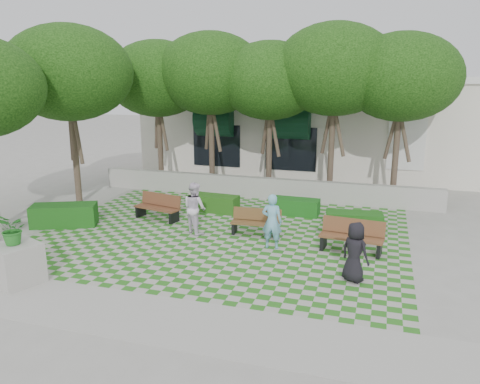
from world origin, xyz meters
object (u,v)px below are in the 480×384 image
(bench_west, at_px, (158,207))
(planter_front, at_px, (16,255))
(bench_east, at_px, (352,237))
(bench_mid, at_px, (256,222))
(hedge_midright, at_px, (296,207))
(person_white, at_px, (195,208))
(person_dark, at_px, (355,252))
(person_blue, at_px, (272,221))
(hedge_west, at_px, (64,215))
(hedge_east, at_px, (354,222))
(hedge_midleft, at_px, (215,203))

(bench_west, distance_m, planter_front, 6.15)
(bench_east, distance_m, bench_mid, 3.25)
(hedge_midright, relative_size, person_white, 1.02)
(person_dark, bearing_deg, bench_mid, -8.68)
(hedge_midright, distance_m, person_blue, 3.84)
(bench_mid, height_order, hedge_west, bench_mid)
(bench_east, relative_size, hedge_west, 0.88)
(person_white, bearing_deg, hedge_west, 39.30)
(bench_east, distance_m, planter_front, 9.33)
(bench_west, xyz_separation_m, hedge_east, (7.04, 0.72, -0.12))
(person_blue, bearing_deg, person_white, -13.13)
(person_blue, relative_size, person_white, 0.99)
(hedge_west, xyz_separation_m, person_dark, (10.14, -1.70, 0.41))
(hedge_midright, xyz_separation_m, hedge_west, (-7.58, -3.80, 0.07))
(bench_mid, xyz_separation_m, hedge_east, (3.11, 1.32, -0.09))
(hedge_midright, height_order, hedge_midleft, hedge_midleft)
(hedge_east, relative_size, person_blue, 1.10)
(bench_east, bearing_deg, bench_west, 176.42)
(hedge_west, bearing_deg, person_blue, 0.01)
(hedge_east, distance_m, person_blue, 3.39)
(planter_front, bearing_deg, hedge_east, 40.59)
(bench_east, xyz_separation_m, hedge_midleft, (-5.47, 2.88, -0.15))
(bench_west, relative_size, hedge_midleft, 1.01)
(bench_west, height_order, hedge_midleft, bench_west)
(bench_mid, distance_m, person_blue, 1.43)
(person_dark, bearing_deg, hedge_west, 21.43)
(bench_west, relative_size, person_white, 1.07)
(bench_west, height_order, planter_front, planter_front)
(bench_mid, bearing_deg, bench_west, 167.90)
(bench_east, bearing_deg, person_blue, -163.40)
(person_blue, bearing_deg, hedge_midleft, -46.78)
(bench_mid, height_order, planter_front, planter_front)
(bench_mid, height_order, person_white, person_white)
(hedge_midright, bearing_deg, bench_mid, -107.06)
(hedge_midright, distance_m, planter_front, 9.95)
(bench_mid, xyz_separation_m, person_blue, (0.80, -1.10, 0.44))
(hedge_midleft, relative_size, planter_front, 1.01)
(bench_east, relative_size, planter_front, 1.05)
(bench_west, height_order, person_white, person_white)
(planter_front, bearing_deg, bench_east, 30.88)
(person_blue, distance_m, person_dark, 3.10)
(hedge_midright, relative_size, person_dark, 1.12)
(hedge_midleft, xyz_separation_m, person_white, (0.27, -2.64, 0.55))
(bench_west, bearing_deg, hedge_midright, 36.84)
(person_dark, bearing_deg, hedge_midleft, -10.40)
(bench_mid, xyz_separation_m, hedge_midright, (0.83, 2.70, -0.11))
(bench_mid, xyz_separation_m, hedge_midleft, (-2.29, 2.19, -0.09))
(hedge_west, bearing_deg, bench_west, 31.23)
(hedge_midright, height_order, person_white, person_white)
(hedge_west, xyz_separation_m, person_white, (4.73, 0.66, 0.49))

